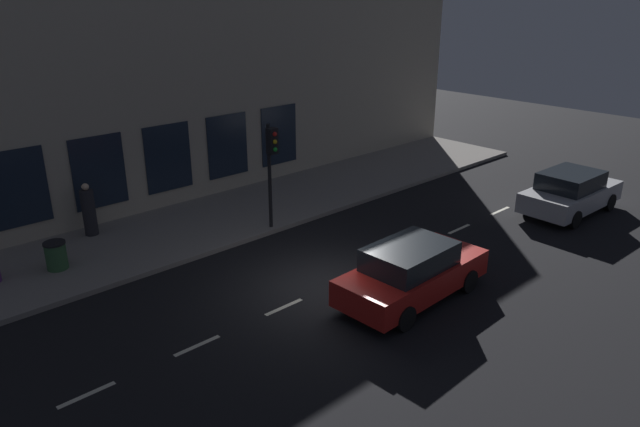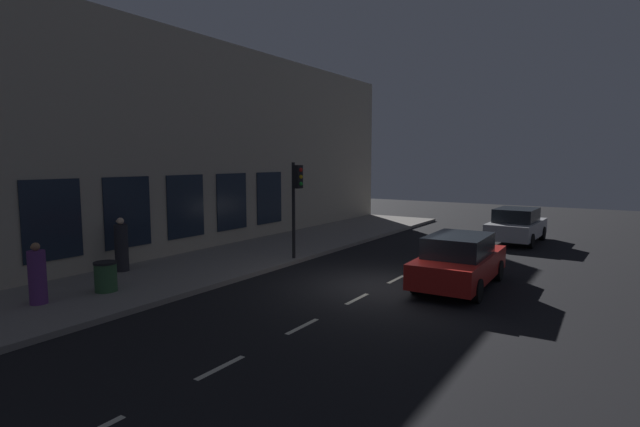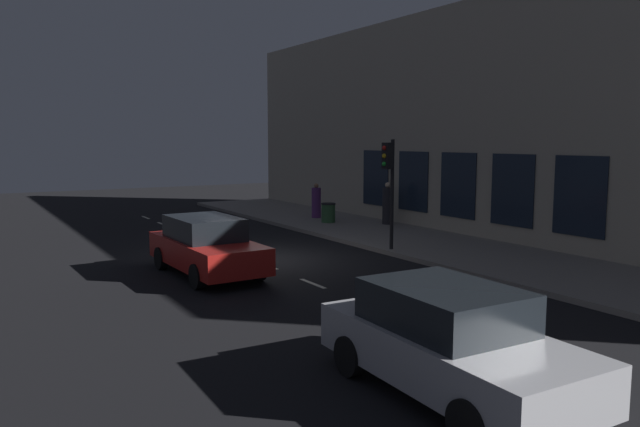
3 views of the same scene
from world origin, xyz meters
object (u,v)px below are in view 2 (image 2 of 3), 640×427
traffic_light (296,190)px  pedestrian_0 (37,276)px  pedestrian_1 (121,247)px  parked_car_0 (459,261)px  parked_car_1 (517,225)px  trash_bin (106,276)px

traffic_light → pedestrian_0: size_ratio=2.26×
pedestrian_0 → pedestrian_1: (1.44, -3.40, 0.10)m
parked_car_0 → parked_car_1: 9.31m
parked_car_1 → trash_bin: size_ratio=5.23×
trash_bin → parked_car_0: bearing=-141.3°
pedestrian_1 → trash_bin: size_ratio=2.12×
parked_car_0 → pedestrian_1: bearing=-156.4°
parked_car_1 → traffic_light: bearing=-121.3°
parked_car_0 → pedestrian_1: pedestrian_1 is taller
traffic_light → parked_car_1: bearing=-123.1°
pedestrian_1 → pedestrian_0: bearing=164.6°
parked_car_0 → trash_bin: 10.11m
pedestrian_0 → trash_bin: size_ratio=1.89×
pedestrian_0 → pedestrian_1: size_ratio=0.89×
parked_car_0 → parked_car_1: (0.16, -9.31, -0.00)m
traffic_light → pedestrian_0: (2.17, 8.15, -1.82)m
pedestrian_1 → traffic_light: bearing=-75.8°
parked_car_0 → trash_bin: bearing=-142.8°
parked_car_0 → trash_bin: (7.89, 6.32, -0.22)m
parked_car_0 → pedestrian_1: (9.70, 4.55, 0.16)m
parked_car_1 → pedestrian_1: bearing=-122.8°
parked_car_1 → pedestrian_1: size_ratio=2.46×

